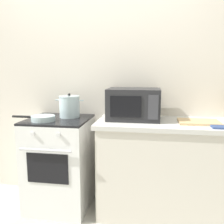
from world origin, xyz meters
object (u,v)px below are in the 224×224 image
at_px(stock_pot, 70,107).
at_px(cutting_board, 199,122).
at_px(oven_mitt, 222,127).
at_px(microwave, 134,104).
at_px(stove, 60,163).
at_px(frying_pan, 42,118).

height_order(stock_pot, cutting_board, stock_pot).
distance_m(stock_pot, oven_mitt, 1.44).
bearing_deg(microwave, stock_pot, 178.89).
bearing_deg(stock_pot, stove, -133.78).
height_order(frying_pan, oven_mitt, frying_pan).
xyz_separation_m(frying_pan, oven_mitt, (1.60, -0.02, -0.02)).
height_order(frying_pan, cutting_board, frying_pan).
height_order(microwave, cutting_board, microwave).
bearing_deg(stove, cutting_board, 0.05).
height_order(frying_pan, microwave, microwave).
bearing_deg(frying_pan, stock_pot, 49.63).
bearing_deg(cutting_board, stove, -179.95).
height_order(stove, microwave, microwave).
xyz_separation_m(frying_pan, microwave, (0.85, 0.21, 0.12)).
distance_m(cutting_board, oven_mitt, 0.23).
height_order(stove, frying_pan, frying_pan).
xyz_separation_m(stove, microwave, (0.74, 0.08, 0.61)).
xyz_separation_m(microwave, cutting_board, (0.60, -0.08, -0.14)).
distance_m(frying_pan, cutting_board, 1.45).
height_order(stove, cutting_board, cutting_board).
xyz_separation_m(stove, stock_pot, (0.09, 0.09, 0.57)).
relative_size(microwave, oven_mitt, 2.78).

